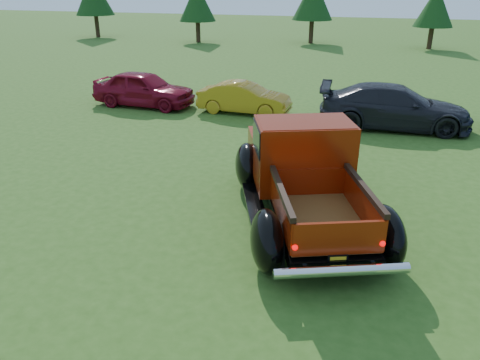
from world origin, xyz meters
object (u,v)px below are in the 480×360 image
(tree_mid_right, at_px, (435,7))
(pickup_truck, at_px, (302,170))
(show_car_yellow, at_px, (244,98))
(show_car_grey, at_px, (394,107))
(show_car_red, at_px, (144,89))
(tree_west, at_px, (197,2))

(tree_mid_right, xyz_separation_m, pickup_truck, (-4.93, -28.96, -1.97))
(tree_mid_right, bearing_deg, show_car_yellow, -111.67)
(tree_mid_right, xyz_separation_m, show_car_yellow, (-8.42, -21.19, -2.38))
(pickup_truck, bearing_deg, show_car_grey, 53.32)
(tree_mid_right, height_order, show_car_grey, tree_mid_right)
(show_car_red, height_order, show_car_yellow, show_car_red)
(tree_west, xyz_separation_m, pickup_truck, (13.07, -27.96, -2.11))
(tree_west, xyz_separation_m, show_car_grey, (15.15, -20.64, -2.36))
(tree_west, distance_m, tree_mid_right, 18.03)
(show_car_red, distance_m, show_car_grey, 9.84)
(pickup_truck, height_order, show_car_yellow, pickup_truck)
(tree_west, height_order, show_car_grey, tree_west)
(pickup_truck, bearing_deg, show_car_red, 114.42)
(show_car_yellow, bearing_deg, tree_mid_right, -19.70)
(show_car_yellow, bearing_deg, show_car_red, 93.06)
(pickup_truck, height_order, show_car_red, pickup_truck)
(tree_mid_right, relative_size, show_car_grey, 0.85)
(tree_west, bearing_deg, show_car_yellow, -64.63)
(pickup_truck, bearing_deg, tree_west, 94.23)
(tree_west, distance_m, pickup_truck, 30.94)
(tree_mid_right, relative_size, pickup_truck, 0.73)
(tree_mid_right, bearing_deg, show_car_grey, -97.50)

